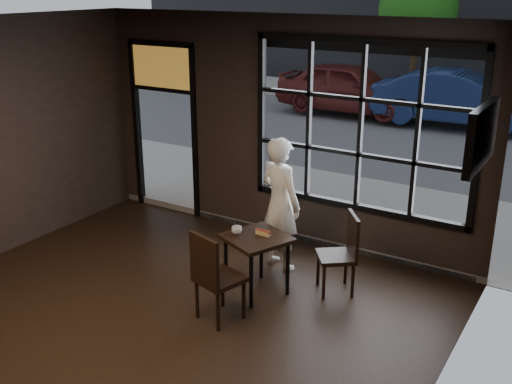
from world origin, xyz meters
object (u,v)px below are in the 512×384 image
Objects in this scene: cafe_table at (257,264)px; navy_car at (458,98)px; man at (280,204)px; chair_near at (220,276)px.

navy_car reaches higher than cafe_table.
man reaches higher than cafe_table.
man is 9.27m from navy_car.
man reaches higher than chair_near.
cafe_table is at bearing 116.57° from man.
cafe_table is at bearing -76.65° from chair_near.
man is at bearing 176.47° from navy_car.
chair_near reaches higher than cafe_table.
chair_near is 0.25× the size of navy_car.
cafe_table is 0.42× the size of man.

